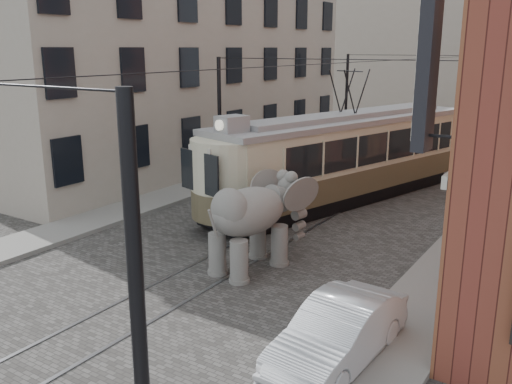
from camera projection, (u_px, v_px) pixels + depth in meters
The scene contains 10 objects.
ground at pixel (249, 250), 17.84m from camera, with size 120.00×120.00×0.00m, color #494744.
tram_rails at pixel (249, 250), 17.84m from camera, with size 1.54×80.00×0.02m, color slate, non-canonical shape.
sidewalk_right at pixel (435, 291), 14.66m from camera, with size 2.00×60.00×0.15m, color slate.
sidewalk_left at pixel (110, 216), 21.25m from camera, with size 2.00×60.00×0.15m, color slate.
stucco_building at pixel (184, 73), 30.48m from camera, with size 7.00×24.00×10.00m, color gray.
distant_block at pixel (499, 41), 48.49m from camera, with size 28.00×10.00×14.00m, color gray.
catenary at pixel (316, 138), 21.24m from camera, with size 11.00×30.20×6.00m, color black, non-canonical shape.
tram at pixel (347, 137), 22.96m from camera, with size 2.87×13.90×5.52m, color #BCB798, non-canonical shape.
elephant at pixel (249, 225), 15.97m from camera, with size 2.47×4.49×2.75m, color #615E5A, non-canonical shape.
parked_car at pixel (339, 332), 11.32m from camera, with size 1.44×4.08×1.35m, color silver.
Camera 1 is at (9.33, -13.94, 6.37)m, focal length 38.43 mm.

